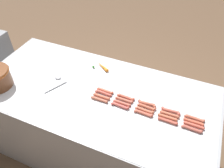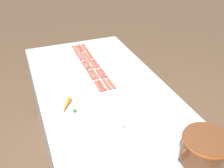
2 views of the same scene
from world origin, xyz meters
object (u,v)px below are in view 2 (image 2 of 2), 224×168
at_px(hot_dog_11, 83,56).
at_px(hot_dog_13, 95,74).
at_px(hot_dog_14, 102,85).
at_px(serving_spoon, 127,121).
at_px(hot_dog_16, 79,56).
at_px(hot_dog_9, 107,84).
at_px(hot_dog_2, 96,63).
at_px(hot_dog_3, 103,73).
at_px(hot_dog_0, 85,47).
at_px(hot_dog_8, 99,73).
at_px(hot_dog_1, 90,55).
at_px(hot_dog_12, 88,64).
at_px(hot_dog_18, 91,75).
at_px(bean_pot, 205,148).
at_px(hot_dog_10, 78,48).
at_px(hot_dog_15, 75,49).
at_px(hot_dog_7, 93,64).
at_px(hot_dog_5, 81,48).
at_px(hot_dog_17, 85,65).
at_px(hot_dog_4, 111,83).
at_px(hot_dog_19, 98,86).
at_px(hot_dog_6, 87,55).
at_px(carrot, 67,106).

height_order(hot_dog_11, hot_dog_13, same).
distance_m(hot_dog_14, serving_spoon, 0.46).
xyz_separation_m(hot_dog_16, serving_spoon, (-0.05, 1.03, -0.00)).
relative_size(hot_dog_9, serving_spoon, 0.60).
xyz_separation_m(hot_dog_2, hot_dog_3, (-0.00, 0.19, 0.00)).
xyz_separation_m(hot_dog_0, hot_dog_13, (0.07, 0.56, 0.00)).
bearing_deg(hot_dog_14, hot_dog_9, -177.01).
height_order(hot_dog_2, hot_dog_8, same).
distance_m(hot_dog_1, hot_dog_9, 0.57).
relative_size(hot_dog_0, hot_dog_13, 1.00).
bearing_deg(hot_dog_12, hot_dog_18, 79.55).
bearing_deg(bean_pot, hot_dog_2, -81.54).
bearing_deg(hot_dog_10, hot_dog_15, -0.54).
bearing_deg(hot_dog_15, hot_dog_9, 95.58).
relative_size(hot_dog_3, hot_dog_13, 1.00).
distance_m(hot_dog_2, serving_spoon, 0.84).
distance_m(hot_dog_3, hot_dog_7, 0.20).
xyz_separation_m(hot_dog_5, hot_dog_14, (0.04, 0.76, 0.00)).
bearing_deg(hot_dog_0, serving_spoon, 86.98).
xyz_separation_m(hot_dog_10, hot_dog_15, (0.04, -0.00, 0.00)).
bearing_deg(hot_dog_11, hot_dog_17, 78.79).
bearing_deg(hot_dog_0, hot_dog_4, 90.20).
bearing_deg(hot_dog_9, hot_dog_7, -90.15).
height_order(hot_dog_1, hot_dog_18, same).
bearing_deg(bean_pot, hot_dog_1, -82.63).
bearing_deg(hot_dog_9, bean_pot, 103.88).
bearing_deg(hot_dog_19, hot_dog_8, -111.71).
bearing_deg(hot_dog_4, hot_dog_17, -73.28).
height_order(hot_dog_6, carrot, carrot).
xyz_separation_m(hot_dog_11, hot_dog_12, (0.00, 0.19, 0.00)).
relative_size(hot_dog_11, hot_dog_19, 1.00).
relative_size(bean_pot, serving_spoon, 1.27).
distance_m(hot_dog_11, hot_dog_19, 0.57).
xyz_separation_m(hot_dog_5, hot_dog_19, (0.07, 0.76, 0.00)).
bearing_deg(hot_dog_14, hot_dog_4, 179.52).
height_order(hot_dog_0, bean_pot, bean_pot).
distance_m(hot_dog_2, hot_dog_8, 0.19).
distance_m(hot_dog_14, bean_pot, 0.94).
bearing_deg(hot_dog_8, hot_dog_0, -93.50).
bearing_deg(bean_pot, hot_dog_7, -80.12).
bearing_deg(hot_dog_19, hot_dog_14, -179.82).
bearing_deg(hot_dog_13, hot_dog_19, 79.53).
bearing_deg(hot_dog_19, hot_dog_2, -105.86).
relative_size(hot_dog_16, serving_spoon, 0.60).
xyz_separation_m(hot_dog_18, bean_pot, (-0.30, 1.09, 0.08)).
height_order(hot_dog_7, hot_dog_9, same).
relative_size(hot_dog_9, hot_dog_14, 1.00).
xyz_separation_m(hot_dog_7, hot_dog_8, (0.00, 0.19, 0.00)).
distance_m(hot_dog_4, hot_dog_14, 0.08).
distance_m(hot_dog_5, hot_dog_9, 0.75).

